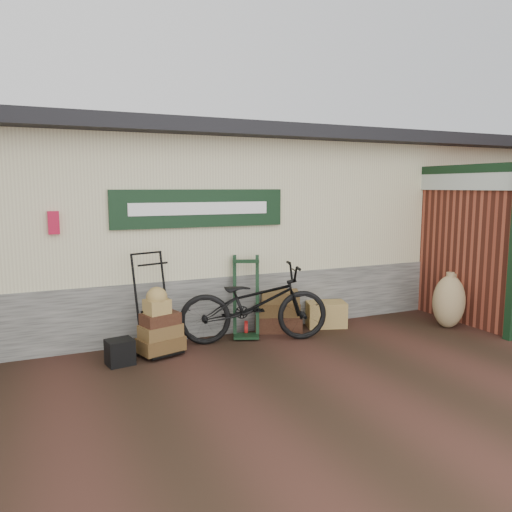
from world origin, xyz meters
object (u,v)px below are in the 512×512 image
at_px(black_trunk, 120,352).
at_px(bicycle, 254,299).
at_px(wicker_hamper, 326,314).
at_px(porter_trolley, 154,303).
at_px(green_barrow, 246,297).
at_px(suitcase_stack, 278,310).

distance_m(black_trunk, bicycle, 2.03).
bearing_deg(wicker_hamper, black_trunk, -172.48).
height_order(porter_trolley, bicycle, porter_trolley).
relative_size(green_barrow, black_trunk, 3.76).
bearing_deg(green_barrow, suitcase_stack, 32.06).
bearing_deg(bicycle, black_trunk, 109.24).
distance_m(wicker_hamper, bicycle, 1.49).
height_order(wicker_hamper, bicycle, bicycle).
bearing_deg(black_trunk, suitcase_stack, 12.35).
xyz_separation_m(green_barrow, bicycle, (0.01, -0.27, 0.02)).
height_order(green_barrow, black_trunk, green_barrow).
bearing_deg(black_trunk, porter_trolley, 28.23).
bearing_deg(green_barrow, wicker_hamper, 21.85).
distance_m(porter_trolley, green_barrow, 1.45).
xyz_separation_m(porter_trolley, black_trunk, (-0.52, -0.28, -0.54)).
relative_size(wicker_hamper, bicycle, 0.28).
bearing_deg(wicker_hamper, porter_trolley, -176.66).
xyz_separation_m(porter_trolley, suitcase_stack, (2.02, 0.28, -0.38)).
xyz_separation_m(green_barrow, black_trunk, (-1.95, -0.45, -0.45)).
bearing_deg(porter_trolley, bicycle, -20.21).
height_order(green_barrow, suitcase_stack, green_barrow).
relative_size(suitcase_stack, wicker_hamper, 1.17).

